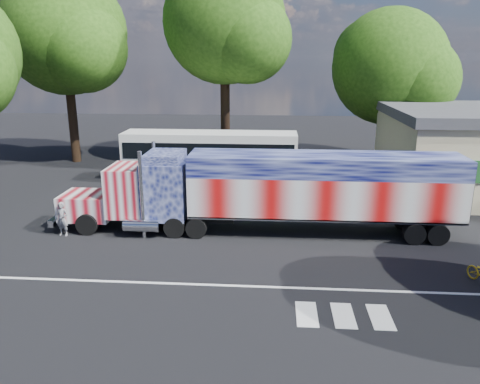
# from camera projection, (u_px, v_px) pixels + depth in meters

# --- Properties ---
(ground) EXTENTS (100.00, 100.00, 0.00)m
(ground) POSITION_uv_depth(u_px,v_px,m) (235.00, 253.00, 20.27)
(ground) COLOR black
(lane_markings) EXTENTS (30.00, 2.67, 0.01)m
(lane_markings) POSITION_uv_depth(u_px,v_px,m) (274.00, 297.00, 16.54)
(lane_markings) COLOR silver
(lane_markings) RESTS_ON ground
(semi_truck) EXTENTS (19.42, 3.07, 4.14)m
(semi_truck) POSITION_uv_depth(u_px,v_px,m) (273.00, 190.00, 22.17)
(semi_truck) COLOR black
(semi_truck) RESTS_ON ground
(coach_bus) EXTENTS (11.59, 2.70, 3.37)m
(coach_bus) POSITION_uv_depth(u_px,v_px,m) (210.00, 156.00, 31.46)
(coach_bus) COLOR silver
(coach_bus) RESTS_ON ground
(woman) EXTENTS (0.66, 0.48, 1.65)m
(woman) POSITION_uv_depth(u_px,v_px,m) (62.00, 219.00, 22.07)
(woman) COLOR slate
(woman) RESTS_ON ground
(tree_n_mid) EXTENTS (9.28, 8.84, 15.02)m
(tree_n_mid) POSITION_uv_depth(u_px,v_px,m) (226.00, 23.00, 33.63)
(tree_n_mid) COLOR black
(tree_n_mid) RESTS_ON ground
(tree_nw_a) EXTENTS (9.83, 9.36, 14.66)m
(tree_nw_a) POSITION_uv_depth(u_px,v_px,m) (66.00, 33.00, 35.32)
(tree_nw_a) COLOR black
(tree_nw_a) RESTS_ON ground
(tree_ne_a) EXTENTS (9.11, 8.67, 11.79)m
(tree_ne_a) POSITION_uv_depth(u_px,v_px,m) (392.00, 68.00, 35.22)
(tree_ne_a) COLOR black
(tree_ne_a) RESTS_ON ground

